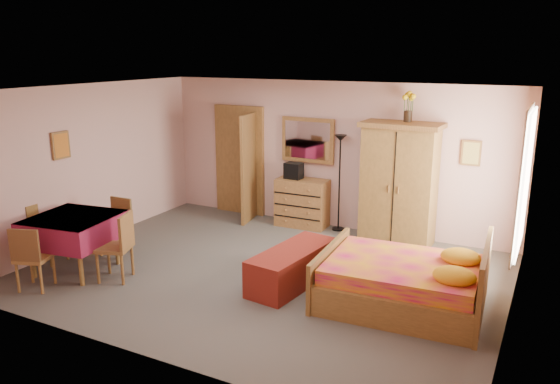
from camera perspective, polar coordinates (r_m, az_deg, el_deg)
The scene contains 23 objects.
floor at distance 7.94m, azimuth -1.66°, elevation -8.46°, with size 6.50×6.50×0.00m, color #68635B.
ceiling at distance 7.33m, azimuth -1.81°, elevation 10.60°, with size 6.50×6.50×0.00m, color brown.
wall_back at distance 9.74m, azimuth 5.46°, elevation 3.82°, with size 6.50×0.10×2.60m, color #DBA89F.
wall_front at distance 5.57m, azimuth -14.38°, elevation -4.83°, with size 6.50×0.10×2.60m, color #DBA89F.
wall_left at distance 9.51m, azimuth -19.13°, elevation 2.81°, with size 0.10×5.00×2.60m, color #DBA89F.
wall_right at distance 6.64m, azimuth 23.63°, elevation -2.48°, with size 0.10×5.00×2.60m, color #DBA89F.
doorway at distance 10.61m, azimuth -4.20°, elevation 3.22°, with size 1.06×0.12×2.15m, color #9E6B35.
window at distance 7.77m, azimuth 24.14°, elevation 0.97°, with size 0.08×1.40×1.95m, color white.
picture_left at distance 9.02m, azimuth -21.95°, elevation 4.55°, with size 0.04×0.32×0.42m, color orange.
picture_back at distance 9.07m, azimuth 19.34°, elevation 3.86°, with size 0.30×0.04×0.40m, color #D8BF59.
chest_of_drawers at distance 9.88m, azimuth 2.33°, elevation -1.13°, with size 0.92×0.46×0.87m, color #A16A36.
wall_mirror at distance 9.82m, azimuth 2.92°, elevation 5.44°, with size 1.02×0.05×0.80m, color silver.
stereo at distance 9.80m, azimuth 1.44°, elevation 2.23°, with size 0.31×0.23×0.29m, color black.
floor_lamp at distance 9.60m, azimuth 6.22°, elevation 0.91°, with size 0.22×0.22×1.71m, color black.
wardrobe at distance 9.09m, azimuth 12.31°, elevation 0.84°, with size 1.28×0.66×2.00m, color olive.
sunflower_vase at distance 8.98m, azimuth 13.27°, elevation 8.68°, with size 0.19×0.19×0.48m, color yellow.
bed at distance 7.02m, azimuth 12.67°, elevation -7.94°, with size 2.00×1.57×0.93m, color #D31460.
bench at distance 7.50m, azimuth 1.32°, elevation -7.79°, with size 0.56×1.50×0.50m, color maroon.
dining_table at distance 8.41m, azimuth -20.60°, elevation -5.09°, with size 1.12×1.12×0.82m, color maroon.
chair_south at distance 8.00m, azimuth -24.30°, elevation -6.21°, with size 0.40×0.40×0.89m, color #AD773A.
chair_north at distance 8.86m, azimuth -16.91°, elevation -3.59°, with size 0.40×0.40×0.88m, color olive.
chair_west at distance 8.90m, azimuth -23.03°, elevation -4.02°, with size 0.41×0.41×0.89m, color olive.
chair_east at distance 7.91m, azimuth -16.96°, elevation -5.50°, with size 0.43×0.43×0.96m, color olive.
Camera 1 is at (3.57, -6.38, 3.11)m, focal length 35.00 mm.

